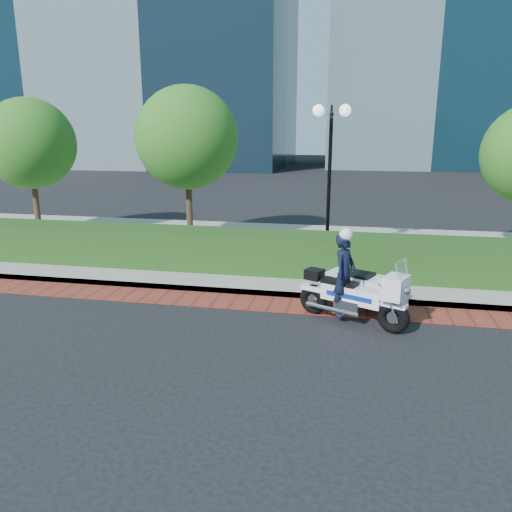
% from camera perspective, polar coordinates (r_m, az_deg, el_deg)
% --- Properties ---
extents(ground, '(120.00, 120.00, 0.00)m').
position_cam_1_polar(ground, '(9.65, 0.12, -8.57)').
color(ground, black).
rests_on(ground, ground).
extents(brick_strip, '(60.00, 1.00, 0.01)m').
position_cam_1_polar(brick_strip, '(11.02, 1.63, -5.52)').
color(brick_strip, maroon).
rests_on(brick_strip, ground).
extents(sidewalk, '(60.00, 8.00, 0.15)m').
position_cam_1_polar(sidewalk, '(15.26, 4.46, 0.47)').
color(sidewalk, gray).
rests_on(sidewalk, ground).
extents(hedge_main, '(18.00, 1.20, 1.00)m').
position_cam_1_polar(hedge_main, '(12.81, 3.22, 0.38)').
color(hedge_main, '#103215').
rests_on(hedge_main, sidewalk).
extents(lamppost, '(1.02, 0.70, 4.21)m').
position_cam_1_polar(lamppost, '(13.94, 8.46, 11.03)').
color(lamppost, black).
rests_on(lamppost, sidewalk).
extents(tree_a, '(3.00, 3.00, 4.58)m').
position_cam_1_polar(tree_a, '(18.60, -24.46, 11.59)').
color(tree_a, '#332319').
rests_on(tree_a, sidewalk).
extents(tree_b, '(3.20, 3.20, 4.89)m').
position_cam_1_polar(tree_b, '(16.07, -7.90, 13.20)').
color(tree_b, '#332319').
rests_on(tree_b, sidewalk).
extents(tower_far_left, '(16.00, 14.00, 34.00)m').
position_cam_1_polar(tower_far_left, '(67.73, -25.32, 24.60)').
color(tower_far_left, black).
rests_on(tower_far_left, ground).
extents(police_motorcycle, '(2.21, 2.12, 1.90)m').
position_cam_1_polar(police_motorcycle, '(10.31, 11.26, -3.43)').
color(police_motorcycle, black).
rests_on(police_motorcycle, ground).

